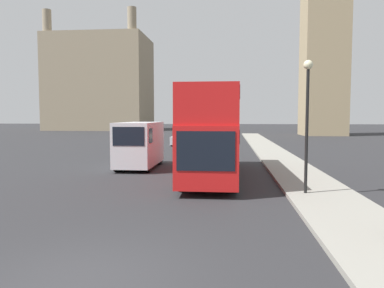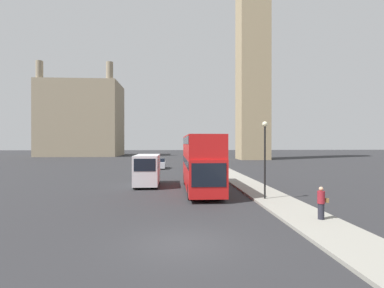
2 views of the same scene
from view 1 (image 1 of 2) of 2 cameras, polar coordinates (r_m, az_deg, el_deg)
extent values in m
plane|color=#28282B|center=(7.94, -16.10, -19.26)|extent=(300.00, 300.00, 0.00)
cube|color=tan|center=(68.72, 19.61, 18.60)|extent=(6.81, 6.81, 40.98)
cube|color=gray|center=(91.91, -13.74, 8.88)|extent=(22.30, 15.86, 21.60)
cylinder|color=gray|center=(91.47, -21.24, 17.10)|extent=(1.90, 1.90, 4.75)
cylinder|color=gray|center=(84.97, -9.14, 18.36)|extent=(1.90, 1.90, 4.75)
cube|color=red|center=(19.41, 3.09, -0.49)|extent=(2.50, 10.87, 2.49)
cube|color=red|center=(19.35, 3.11, 5.63)|extent=(2.50, 10.65, 1.65)
cube|color=black|center=(19.36, 3.10, 1.93)|extent=(2.54, 10.43, 0.55)
cube|color=black|center=(19.37, 3.12, 6.95)|extent=(2.54, 10.22, 0.55)
cube|color=black|center=(13.96, 2.08, -1.10)|extent=(2.20, 0.03, 1.50)
cylinder|color=black|center=(15.84, -0.82, -5.20)|extent=(0.70, 1.10, 1.10)
cylinder|color=black|center=(15.74, 5.74, -5.28)|extent=(0.70, 1.10, 1.10)
cylinder|color=black|center=(23.34, 1.29, -2.16)|extent=(0.70, 1.10, 1.10)
cylinder|color=black|center=(23.28, 5.72, -2.20)|extent=(0.70, 1.10, 1.10)
cube|color=silver|center=(23.02, -7.97, 0.10)|extent=(2.07, 5.11, 2.57)
cube|color=black|center=(20.50, -9.67, 1.16)|extent=(1.76, 0.02, 1.03)
cube|color=black|center=(21.37, -9.03, 1.29)|extent=(2.10, 0.92, 0.82)
cylinder|color=black|center=(21.66, -11.02, -3.13)|extent=(0.52, 0.80, 0.80)
cylinder|color=black|center=(21.27, -7.01, -3.22)|extent=(0.52, 0.80, 0.80)
cylinder|color=black|center=(24.98, -8.73, -2.13)|extent=(0.52, 0.80, 0.80)
cylinder|color=black|center=(24.64, -5.24, -2.19)|extent=(0.52, 0.80, 0.80)
cylinder|color=black|center=(15.16, 17.08, 1.77)|extent=(0.12, 0.12, 4.79)
sphere|color=beige|center=(15.28, 17.30, 11.46)|extent=(0.36, 0.36, 0.36)
cube|color=silver|center=(40.98, -1.66, 0.63)|extent=(1.84, 4.36, 0.84)
cube|color=black|center=(41.05, -1.64, 1.62)|extent=(1.66, 2.09, 0.56)
cylinder|color=black|center=(39.72, -2.94, 0.13)|extent=(0.41, 0.63, 0.63)
cylinder|color=black|center=(39.53, -0.89, 0.12)|extent=(0.41, 0.63, 0.63)
cylinder|color=black|center=(42.47, -2.38, 0.40)|extent=(0.41, 0.63, 0.63)
cylinder|color=black|center=(42.30, -0.45, 0.39)|extent=(0.41, 0.63, 0.63)
camera|label=2|loc=(5.69, -141.36, 4.02)|focal=28.00mm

